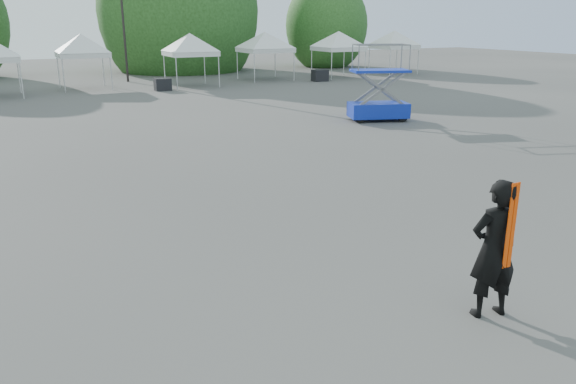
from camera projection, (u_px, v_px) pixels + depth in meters
name	position (u px, v px, depth m)	size (l,w,h in m)	color
ground	(332.00, 250.00, 10.52)	(120.00, 120.00, 0.00)	#474442
tree_mid_e	(179.00, 11.00, 46.17)	(5.12, 5.12, 7.79)	#382314
tree_far_e	(326.00, 26.00, 50.51)	(3.84, 3.84, 5.84)	#382314
tent_e	(81.00, 38.00, 34.09)	(4.15, 4.15, 3.88)	silver
tent_f	(190.00, 37.00, 35.38)	(4.17, 4.17, 3.88)	silver
tent_g	(265.00, 36.00, 39.38)	(4.59, 4.59, 3.88)	silver
tent_h	(339.00, 35.00, 41.15)	(4.37, 4.37, 3.88)	silver
tent_extra_8	(395.00, 34.00, 44.09)	(4.17, 4.17, 3.88)	silver
man	(494.00, 249.00, 7.93)	(0.83, 0.63, 2.06)	black
scissor_lift	(379.00, 83.00, 23.53)	(2.72, 1.96, 3.17)	#0C20A5
crate_mid	(163.00, 84.00, 34.04)	(0.95, 0.74, 0.74)	black
crate_east	(320.00, 75.00, 39.21)	(1.02, 0.80, 0.80)	black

